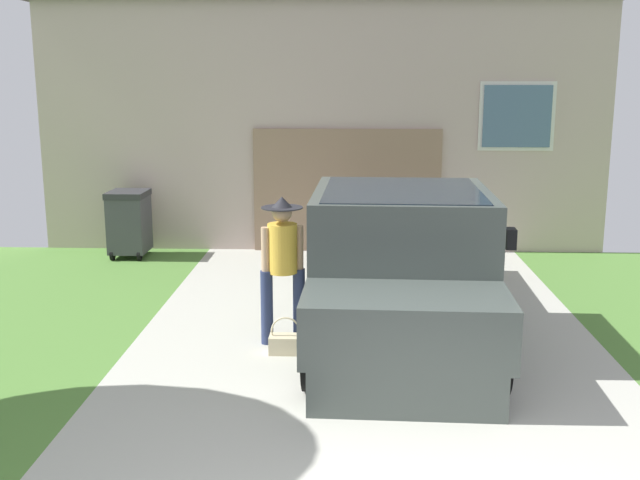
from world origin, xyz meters
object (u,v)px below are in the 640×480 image
at_px(pickup_truck, 400,270).
at_px(person_with_hat, 283,258).
at_px(house_with_garage, 327,89).
at_px(handbag, 286,343).
at_px(wheeled_trash_bin, 129,221).

distance_m(pickup_truck, person_with_hat, 1.33).
bearing_deg(house_with_garage, handbag, -91.42).
xyz_separation_m(handbag, house_with_garage, (0.20, 7.99, 2.56)).
bearing_deg(pickup_truck, house_with_garage, -80.21).
xyz_separation_m(pickup_truck, handbag, (-1.24, -0.59, -0.66)).
xyz_separation_m(house_with_garage, wheeled_trash_bin, (-3.13, -3.63, -2.08)).
bearing_deg(wheeled_trash_bin, pickup_truck, -42.10).
xyz_separation_m(person_with_hat, house_with_garage, (0.25, 7.65, 1.70)).
bearing_deg(person_with_hat, pickup_truck, -5.63).
relative_size(pickup_truck, handbag, 13.22).
relative_size(pickup_truck, wheeled_trash_bin, 4.89).
relative_size(pickup_truck, person_with_hat, 3.25).
bearing_deg(pickup_truck, wheeled_trash_bin, -40.34).
bearing_deg(handbag, pickup_truck, 25.51).
xyz_separation_m(person_with_hat, wheeled_trash_bin, (-2.87, 4.01, -0.38)).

